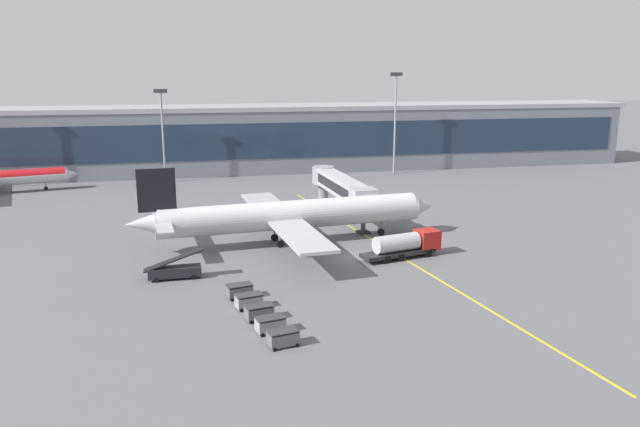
% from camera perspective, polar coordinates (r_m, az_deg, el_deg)
% --- Properties ---
extents(ground_plane, '(700.00, 700.00, 0.00)m').
position_cam_1_polar(ground_plane, '(78.95, 3.45, -4.13)').
color(ground_plane, slate).
extents(apron_lead_in_line, '(11.67, 79.23, 0.01)m').
position_cam_1_polar(apron_lead_in_line, '(82.27, 6.61, -3.47)').
color(apron_lead_in_line, yellow).
rests_on(apron_lead_in_line, ground_plane).
extents(terminal_building, '(175.15, 17.61, 15.34)m').
position_cam_1_polar(terminal_building, '(148.27, -3.82, 7.07)').
color(terminal_building, slate).
rests_on(terminal_building, ground_plane).
extents(main_airliner, '(43.93, 35.04, 11.35)m').
position_cam_1_polar(main_airliner, '(84.44, -2.76, -0.12)').
color(main_airliner, '#B2B7BC').
rests_on(main_airliner, ground_plane).
extents(jet_bridge, '(5.23, 24.93, 6.75)m').
position_cam_1_polar(jet_bridge, '(100.11, 1.89, 2.60)').
color(jet_bridge, '#B2B7BC').
rests_on(jet_bridge, ground_plane).
extents(fuel_tanker, '(11.08, 4.98, 3.25)m').
position_cam_1_polar(fuel_tanker, '(79.29, 8.01, -2.84)').
color(fuel_tanker, '#232326').
rests_on(fuel_tanker, ground_plane).
extents(belt_loader, '(6.94, 2.13, 3.49)m').
position_cam_1_polar(belt_loader, '(72.79, -13.37, -5.18)').
color(belt_loader, black).
rests_on(belt_loader, ground_plane).
extents(baggage_cart_0, '(2.92, 2.10, 1.48)m').
position_cam_1_polar(baggage_cart_0, '(54.52, -3.47, -11.45)').
color(baggage_cart_0, '#595B60').
rests_on(baggage_cart_0, ground_plane).
extents(baggage_cart_1, '(2.92, 2.10, 1.48)m').
position_cam_1_polar(baggage_cart_1, '(57.26, -4.63, -10.22)').
color(baggage_cart_1, gray).
rests_on(baggage_cart_1, ground_plane).
extents(baggage_cart_2, '(2.92, 2.10, 1.48)m').
position_cam_1_polar(baggage_cart_2, '(60.06, -5.68, -9.09)').
color(baggage_cart_2, '#595B60').
rests_on(baggage_cart_2, ground_plane).
extents(baggage_cart_3, '(2.92, 2.10, 1.48)m').
position_cam_1_polar(baggage_cart_3, '(62.89, -6.63, -8.07)').
color(baggage_cart_3, gray).
rests_on(baggage_cart_3, ground_plane).
extents(baggage_cart_4, '(2.92, 2.10, 1.48)m').
position_cam_1_polar(baggage_cart_4, '(65.75, -7.50, -7.13)').
color(baggage_cart_4, '#595B60').
rests_on(baggage_cart_4, ground_plane).
extents(apron_light_mast_1, '(2.80, 0.50, 19.62)m').
position_cam_1_polar(apron_light_mast_1, '(134.57, -14.44, 7.79)').
color(apron_light_mast_1, gray).
rests_on(apron_light_mast_1, ground_plane).
extents(apron_light_mast_2, '(2.80, 0.50, 22.96)m').
position_cam_1_polar(apron_light_mast_2, '(142.00, 7.02, 9.07)').
color(apron_light_mast_2, gray).
rests_on(apron_light_mast_2, ground_plane).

